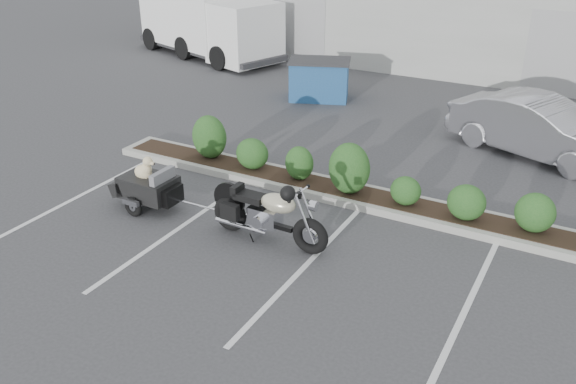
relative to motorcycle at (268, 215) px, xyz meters
The scene contains 8 objects.
ground 0.62m from the motorcycle, 141.59° to the left, with size 90.00×90.00×0.00m, color #38383A.
planter_kerb 2.54m from the motorcycle, 71.88° to the left, with size 12.00×1.00×0.15m, color #9E9E93.
building 17.24m from the motorcycle, 90.74° to the left, with size 26.00×10.00×4.00m, color #9EA099.
motorcycle is the anchor object (origin of this frame).
pet_trailer 2.79m from the motorcycle, behind, with size 1.89×1.05×1.13m.
sedan 7.58m from the motorcycle, 61.69° to the left, with size 1.50×4.30×1.42m, color #AFAEB5.
dumpster 8.87m from the motorcycle, 110.14° to the left, with size 2.17×1.84×1.21m.
delivery_truck 14.79m from the motorcycle, 129.52° to the left, with size 7.14×4.15×3.11m.
Camera 1 is at (5.16, -8.43, 5.65)m, focal length 38.00 mm.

